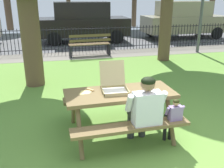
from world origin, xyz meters
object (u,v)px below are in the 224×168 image
at_px(picnic_table_foreground, 120,101).
at_px(parked_car_center, 184,19).
at_px(adult_at_table, 145,109).
at_px(parked_car_left, 83,21).
at_px(child_at_table, 173,116).
at_px(park_bench_center, 90,45).
at_px(pizza_box_open, 114,84).
at_px(pizza_slice_on_table, 87,91).

relative_size(picnic_table_foreground, parked_car_center, 0.42).
height_order(picnic_table_foreground, adult_at_table, adult_at_table).
bearing_deg(picnic_table_foreground, adult_at_table, -62.48).
bearing_deg(parked_car_left, child_at_table, -88.61).
relative_size(child_at_table, park_bench_center, 0.49).
xyz_separation_m(picnic_table_foreground, parked_car_left, (0.49, 9.20, 0.41)).
height_order(adult_at_table, child_at_table, adult_at_table).
bearing_deg(adult_at_table, picnic_table_foreground, 117.52).
xyz_separation_m(pizza_box_open, parked_car_center, (6.02, 9.09, 0.13)).
height_order(pizza_slice_on_table, park_bench_center, park_bench_center).
bearing_deg(pizza_box_open, adult_at_table, -60.81).
relative_size(park_bench_center, parked_car_left, 0.37).
distance_m(picnic_table_foreground, pizza_slice_on_table, 0.58).
bearing_deg(pizza_slice_on_table, child_at_table, -27.02).
relative_size(pizza_slice_on_table, child_at_table, 0.35).
bearing_deg(parked_car_left, park_bench_center, -92.40).
height_order(picnic_table_foreground, pizza_box_open, pizza_box_open).
height_order(picnic_table_foreground, pizza_slice_on_table, pizza_slice_on_table).
bearing_deg(park_bench_center, pizza_slice_on_table, -98.58).
distance_m(pizza_slice_on_table, parked_car_center, 11.14).
bearing_deg(pizza_slice_on_table, park_bench_center, 81.42).
height_order(pizza_box_open, park_bench_center, pizza_box_open).
bearing_deg(parked_car_left, picnic_table_foreground, -93.03).
distance_m(adult_at_table, park_bench_center, 6.53).
relative_size(child_at_table, parked_car_left, 0.18).
xyz_separation_m(picnic_table_foreground, parked_car_center, (5.94, 9.20, 0.41)).
bearing_deg(parked_car_center, pizza_slice_on_table, -125.52).
height_order(pizza_slice_on_table, adult_at_table, adult_at_table).
distance_m(park_bench_center, parked_car_left, 3.22).
distance_m(pizza_box_open, park_bench_center, 5.96).
distance_m(adult_at_table, parked_car_center, 11.24).
distance_m(pizza_slice_on_table, child_at_table, 1.44).
bearing_deg(pizza_box_open, parked_car_center, 56.51).
height_order(picnic_table_foreground, parked_car_center, parked_car_center).
relative_size(child_at_table, parked_car_center, 0.18).
relative_size(picnic_table_foreground, adult_at_table, 1.55).
height_order(child_at_table, park_bench_center, park_bench_center).
bearing_deg(pizza_box_open, picnic_table_foreground, -53.79).
relative_size(pizza_slice_on_table, parked_car_center, 0.06).
bearing_deg(adult_at_table, pizza_slice_on_table, 141.85).
bearing_deg(pizza_box_open, child_at_table, -37.71).
height_order(adult_at_table, parked_car_left, parked_car_left).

